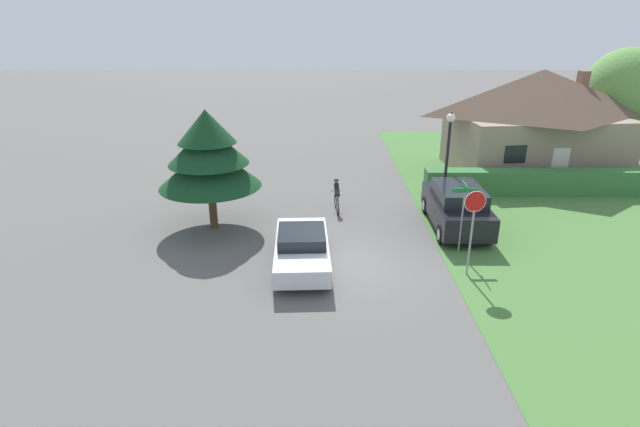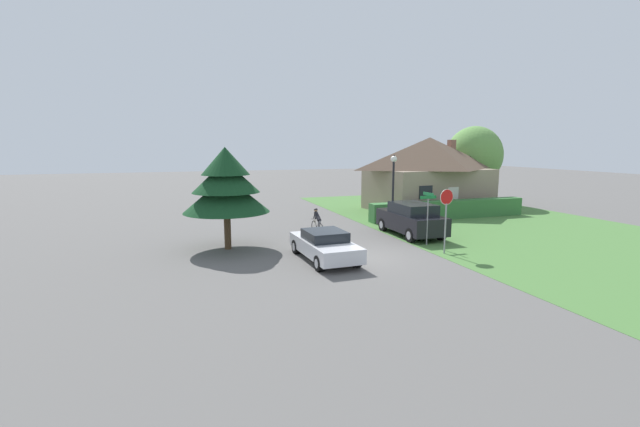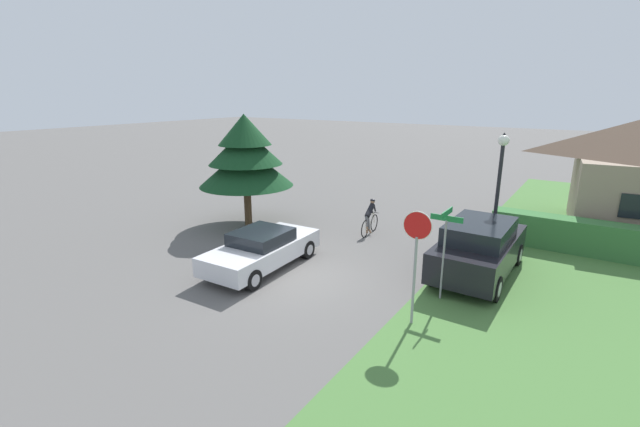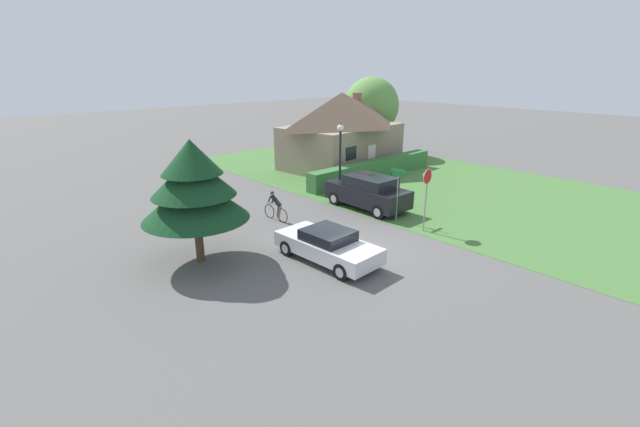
{
  "view_description": "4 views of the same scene",
  "coord_description": "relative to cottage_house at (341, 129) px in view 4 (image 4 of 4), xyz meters",
  "views": [
    {
      "loc": [
        -0.84,
        -15.71,
        8.14
      ],
      "look_at": [
        -0.85,
        2.17,
        1.09
      ],
      "focal_mm": 28.0,
      "sensor_mm": 36.0,
      "label": 1
    },
    {
      "loc": [
        -7.39,
        -17.13,
        4.92
      ],
      "look_at": [
        -0.62,
        3.19,
        1.53
      ],
      "focal_mm": 24.0,
      "sensor_mm": 36.0,
      "label": 2
    },
    {
      "loc": [
        7.6,
        -10.21,
        5.71
      ],
      "look_at": [
        -1.49,
        3.53,
        1.06
      ],
      "focal_mm": 24.0,
      "sensor_mm": 36.0,
      "label": 3
    },
    {
      "loc": [
        -12.27,
        -11.3,
        7.37
      ],
      "look_at": [
        0.34,
        2.39,
        0.96
      ],
      "focal_mm": 24.0,
      "sensor_mm": 36.0,
      "label": 4
    }
  ],
  "objects": [
    {
      "name": "ground_plane",
      "position": [
        -11.1,
        -11.67,
        -2.89
      ],
      "size": [
        140.0,
        140.0,
        0.0
      ],
      "primitive_type": "plane",
      "color": "#5B5956"
    },
    {
      "name": "grass_verge_right",
      "position": [
        0.52,
        -7.67,
        -2.89
      ],
      "size": [
        16.0,
        36.0,
        0.01
      ],
      "primitive_type": "cube",
      "color": "#477538",
      "rests_on": "ground"
    },
    {
      "name": "cottage_house",
      "position": [
        0.0,
        0.0,
        0.0
      ],
      "size": [
        9.94,
        7.0,
        5.57
      ],
      "rotation": [
        0.0,
        0.0,
        0.1
      ],
      "color": "gray",
      "rests_on": "ground"
    },
    {
      "name": "hedge_row",
      "position": [
        -0.97,
        -4.16,
        -2.27
      ],
      "size": [
        11.64,
        0.9,
        1.24
      ],
      "primitive_type": "cube",
      "color": "#387038",
      "rests_on": "ground"
    },
    {
      "name": "sedan_left_lane",
      "position": [
        -12.58,
        -11.7,
        -2.24
      ],
      "size": [
        2.04,
        4.52,
        1.31
      ],
      "rotation": [
        0.0,
        0.0,
        1.61
      ],
      "color": "silver",
      "rests_on": "ground"
    },
    {
      "name": "cyclist",
      "position": [
        -11.2,
        -6.48,
        -2.19
      ],
      "size": [
        0.44,
        1.72,
        1.48
      ],
      "rotation": [
        0.0,
        0.0,
        1.65
      ],
      "color": "black",
      "rests_on": "ground"
    },
    {
      "name": "parked_suv_right",
      "position": [
        -6.35,
        -8.33,
        -1.97
      ],
      "size": [
        2.1,
        4.72,
        1.83
      ],
      "rotation": [
        0.0,
        0.0,
        1.56
      ],
      "color": "black",
      "rests_on": "ground"
    },
    {
      "name": "stop_sign",
      "position": [
        -6.96,
        -12.39,
        -0.78
      ],
      "size": [
        0.72,
        0.08,
        2.99
      ],
      "rotation": [
        0.0,
        0.0,
        3.22
      ],
      "color": "gray",
      "rests_on": "ground"
    },
    {
      "name": "street_lamp",
      "position": [
        -6.38,
        -6.2,
        0.13
      ],
      "size": [
        0.37,
        0.37,
        4.42
      ],
      "color": "black",
      "rests_on": "ground"
    },
    {
      "name": "street_name_sign",
      "position": [
        -6.79,
        -10.63,
        -1.05
      ],
      "size": [
        0.9,
        0.9,
        2.65
      ],
      "color": "gray",
      "rests_on": "ground"
    },
    {
      "name": "conifer_tall_near",
      "position": [
        -16.34,
        -8.31,
        0.22
      ],
      "size": [
        4.08,
        4.08,
        4.88
      ],
      "color": "#4C3823",
      "rests_on": "ground"
    },
    {
      "name": "deciduous_tree_right",
      "position": [
        5.69,
        1.99,
        1.23
      ],
      "size": [
        4.69,
        4.69,
        6.59
      ],
      "color": "#4C3823",
      "rests_on": "ground"
    }
  ]
}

